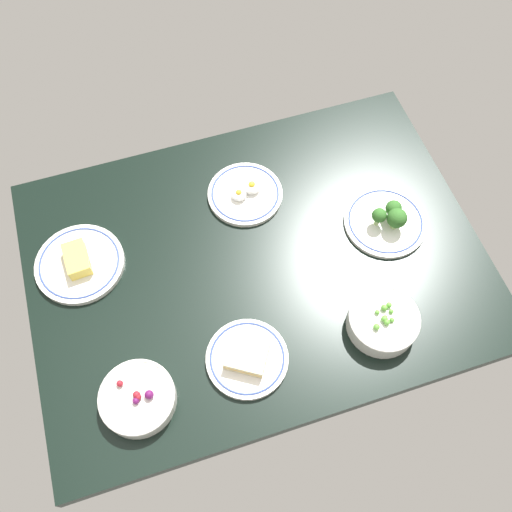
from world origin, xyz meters
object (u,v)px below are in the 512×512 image
(plate_broccoli, at_px, (387,220))
(bowl_berries, at_px, (138,398))
(bowl_peas, at_px, (383,321))
(plate_eggs, at_px, (245,193))
(plate_sandwich, at_px, (247,358))
(plate_cheese, at_px, (79,263))

(plate_broccoli, bearing_deg, bowl_berries, 19.68)
(plate_broccoli, height_order, bowl_peas, plate_broccoli)
(plate_eggs, relative_size, bowl_peas, 1.20)
(plate_sandwich, xyz_separation_m, plate_eggs, (-0.13, -0.43, -0.00))
(plate_broccoli, height_order, plate_cheese, plate_broccoli)
(plate_sandwich, height_order, plate_cheese, plate_cheese)
(bowl_berries, bearing_deg, bowl_peas, -180.00)
(bowl_berries, relative_size, bowl_peas, 1.01)
(bowl_berries, height_order, bowl_peas, bowl_peas)
(bowl_berries, bearing_deg, plate_eggs, -130.61)
(plate_sandwich, distance_m, bowl_peas, 0.32)
(plate_broccoli, bearing_deg, plate_cheese, -9.00)
(plate_broccoli, relative_size, bowl_berries, 1.27)
(plate_eggs, xyz_separation_m, bowl_berries, (0.38, 0.45, 0.01))
(plate_sandwich, height_order, plate_eggs, plate_sandwich)
(plate_sandwich, distance_m, bowl_berries, 0.25)
(plate_eggs, bearing_deg, plate_broccoli, 148.53)
(plate_broccoli, xyz_separation_m, plate_sandwich, (0.45, 0.24, -0.01))
(plate_broccoli, xyz_separation_m, plate_eggs, (0.32, -0.20, -0.01))
(bowl_berries, xyz_separation_m, bowl_peas, (-0.58, -0.00, 0.01))
(plate_cheese, distance_m, plate_eggs, 0.46)
(plate_sandwich, xyz_separation_m, bowl_berries, (0.25, 0.02, 0.01))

